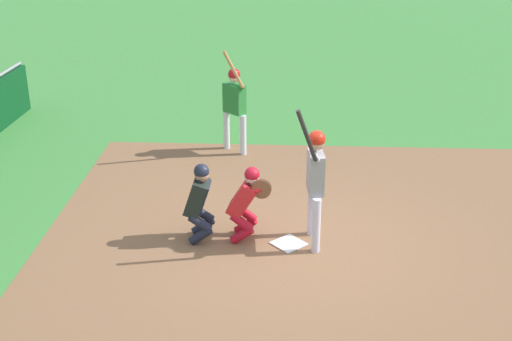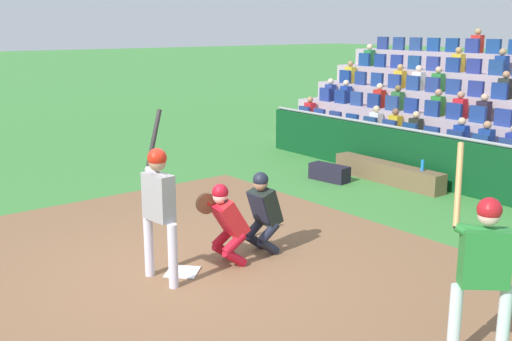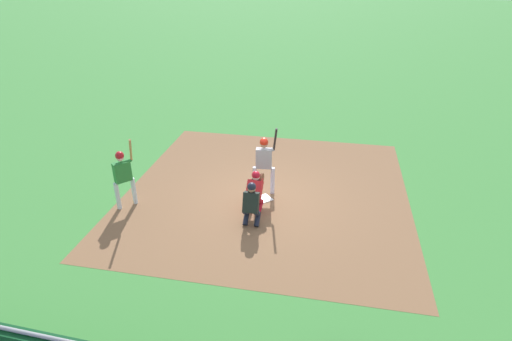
{
  "view_description": "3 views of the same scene",
  "coord_description": "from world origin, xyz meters",
  "px_view_note": "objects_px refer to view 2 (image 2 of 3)",
  "views": [
    {
      "loc": [
        9.35,
        0.3,
        5.24
      ],
      "look_at": [
        -0.5,
        -0.56,
        1.02
      ],
      "focal_mm": 47.83,
      "sensor_mm": 36.0,
      "label": 1
    },
    {
      "loc": [
        -7.16,
        4.01,
        3.43
      ],
      "look_at": [
        -0.14,
        -1.2,
        1.35
      ],
      "focal_mm": 43.04,
      "sensor_mm": 36.0,
      "label": 2
    },
    {
      "loc": [
        2.19,
        -10.54,
        6.52
      ],
      "look_at": [
        -0.24,
        -0.01,
        0.96
      ],
      "focal_mm": 28.68,
      "sensor_mm": 36.0,
      "label": 3
    }
  ],
  "objects_px": {
    "home_plate_marker": "(182,272)",
    "home_plate_umpire": "(263,209)",
    "equipment_duffel_bag": "(329,173)",
    "water_bottle_on_bench": "(422,165)",
    "catcher_crouching": "(225,219)",
    "on_deck_batter": "(483,261)",
    "dugout_bench": "(387,173)",
    "batter_at_plate": "(158,199)"
  },
  "relations": [
    {
      "from": "water_bottle_on_bench",
      "to": "on_deck_batter",
      "type": "xyz_separation_m",
      "value": [
        -4.71,
        4.99,
        0.55
      ]
    },
    {
      "from": "dugout_bench",
      "to": "equipment_duffel_bag",
      "type": "distance_m",
      "value": 1.29
    },
    {
      "from": "home_plate_marker",
      "to": "on_deck_batter",
      "type": "distance_m",
      "value": 4.22
    },
    {
      "from": "water_bottle_on_bench",
      "to": "equipment_duffel_bag",
      "type": "relative_size",
      "value": 0.25
    },
    {
      "from": "home_plate_umpire",
      "to": "water_bottle_on_bench",
      "type": "bearing_deg",
      "value": -79.69
    },
    {
      "from": "water_bottle_on_bench",
      "to": "equipment_duffel_bag",
      "type": "height_order",
      "value": "water_bottle_on_bench"
    },
    {
      "from": "home_plate_marker",
      "to": "catcher_crouching",
      "type": "distance_m",
      "value": 0.97
    },
    {
      "from": "home_plate_marker",
      "to": "catcher_crouching",
      "type": "height_order",
      "value": "catcher_crouching"
    },
    {
      "from": "home_plate_marker",
      "to": "dugout_bench",
      "type": "distance_m",
      "value": 6.52
    },
    {
      "from": "catcher_crouching",
      "to": "on_deck_batter",
      "type": "height_order",
      "value": "on_deck_batter"
    },
    {
      "from": "water_bottle_on_bench",
      "to": "equipment_duffel_bag",
      "type": "xyz_separation_m",
      "value": [
        1.82,
        0.95,
        -0.38
      ]
    },
    {
      "from": "home_plate_umpire",
      "to": "water_bottle_on_bench",
      "type": "distance_m",
      "value": 4.97
    },
    {
      "from": "dugout_bench",
      "to": "on_deck_batter",
      "type": "distance_m",
      "value": 7.58
    },
    {
      "from": "home_plate_marker",
      "to": "on_deck_batter",
      "type": "height_order",
      "value": "on_deck_batter"
    },
    {
      "from": "equipment_duffel_bag",
      "to": "on_deck_batter",
      "type": "relative_size",
      "value": 0.42
    },
    {
      "from": "home_plate_marker",
      "to": "equipment_duffel_bag",
      "type": "distance_m",
      "value": 5.97
    },
    {
      "from": "home_plate_marker",
      "to": "on_deck_batter",
      "type": "relative_size",
      "value": 0.2
    },
    {
      "from": "catcher_crouching",
      "to": "home_plate_umpire",
      "type": "xyz_separation_m",
      "value": [
        0.06,
        -0.72,
        0.01
      ]
    },
    {
      "from": "home_plate_marker",
      "to": "equipment_duffel_bag",
      "type": "xyz_separation_m",
      "value": [
        2.66,
        -5.34,
        0.17
      ]
    },
    {
      "from": "equipment_duffel_bag",
      "to": "dugout_bench",
      "type": "bearing_deg",
      "value": -142.65
    },
    {
      "from": "water_bottle_on_bench",
      "to": "equipment_duffel_bag",
      "type": "bearing_deg",
      "value": 27.44
    },
    {
      "from": "water_bottle_on_bench",
      "to": "on_deck_batter",
      "type": "relative_size",
      "value": 0.11
    },
    {
      "from": "equipment_duffel_bag",
      "to": "water_bottle_on_bench",
      "type": "bearing_deg",
      "value": -161.63
    },
    {
      "from": "catcher_crouching",
      "to": "water_bottle_on_bench",
      "type": "relative_size",
      "value": 5.29
    },
    {
      "from": "batter_at_plate",
      "to": "catcher_crouching",
      "type": "relative_size",
      "value": 1.84
    },
    {
      "from": "batter_at_plate",
      "to": "equipment_duffel_bag",
      "type": "xyz_separation_m",
      "value": [
        2.74,
        -5.71,
        -0.99
      ]
    },
    {
      "from": "water_bottle_on_bench",
      "to": "on_deck_batter",
      "type": "distance_m",
      "value": 6.88
    },
    {
      "from": "catcher_crouching",
      "to": "dugout_bench",
      "type": "height_order",
      "value": "catcher_crouching"
    },
    {
      "from": "batter_at_plate",
      "to": "dugout_bench",
      "type": "height_order",
      "value": "batter_at_plate"
    },
    {
      "from": "catcher_crouching",
      "to": "equipment_duffel_bag",
      "type": "bearing_deg",
      "value": -59.3
    },
    {
      "from": "home_plate_marker",
      "to": "water_bottle_on_bench",
      "type": "height_order",
      "value": "water_bottle_on_bench"
    },
    {
      "from": "home_plate_umpire",
      "to": "equipment_duffel_bag",
      "type": "relative_size",
      "value": 1.39
    },
    {
      "from": "catcher_crouching",
      "to": "dugout_bench",
      "type": "distance_m",
      "value": 5.93
    },
    {
      "from": "home_plate_marker",
      "to": "dugout_bench",
      "type": "height_order",
      "value": "dugout_bench"
    },
    {
      "from": "dugout_bench",
      "to": "equipment_duffel_bag",
      "type": "height_order",
      "value": "dugout_bench"
    },
    {
      "from": "batter_at_plate",
      "to": "catcher_crouching",
      "type": "xyz_separation_m",
      "value": [
        -0.04,
        -1.04,
        -0.47
      ]
    },
    {
      "from": "home_plate_marker",
      "to": "home_plate_umpire",
      "type": "xyz_separation_m",
      "value": [
        -0.05,
        -1.4,
        0.69
      ]
    },
    {
      "from": "equipment_duffel_bag",
      "to": "home_plate_marker",
      "type": "bearing_deg",
      "value": 107.41
    },
    {
      "from": "equipment_duffel_bag",
      "to": "home_plate_umpire",
      "type": "bearing_deg",
      "value": 115.42
    },
    {
      "from": "home_plate_umpire",
      "to": "equipment_duffel_bag",
      "type": "bearing_deg",
      "value": -55.5
    },
    {
      "from": "water_bottle_on_bench",
      "to": "batter_at_plate",
      "type": "bearing_deg",
      "value": 97.83
    },
    {
      "from": "batter_at_plate",
      "to": "water_bottle_on_bench",
      "type": "distance_m",
      "value": 6.75
    }
  ]
}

